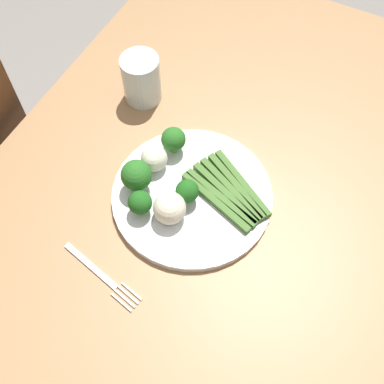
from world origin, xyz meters
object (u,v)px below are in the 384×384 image
(broccoli_back_right, at_px, (187,191))
(broccoli_outer_edge, at_px, (136,176))
(water_glass, at_px, (141,79))
(dining_table, at_px, (194,251))
(fork, at_px, (102,275))
(asparagus_bundle, at_px, (228,192))
(broccoli_near_center, at_px, (173,140))
(broccoli_front, at_px, (140,203))
(plate, at_px, (192,196))
(cauliflower_edge, at_px, (154,158))
(cauliflower_mid, at_px, (170,208))

(broccoli_back_right, relative_size, broccoli_outer_edge, 0.75)
(water_glass, bearing_deg, dining_table, 46.50)
(fork, bearing_deg, asparagus_bundle, 74.87)
(broccoli_outer_edge, height_order, broccoli_near_center, broccoli_outer_edge)
(broccoli_front, relative_size, water_glass, 0.51)
(plate, xyz_separation_m, broccoli_front, (0.07, -0.06, 0.04))
(dining_table, bearing_deg, water_glass, -133.50)
(broccoli_front, xyz_separation_m, water_glass, (-0.24, -0.14, 0.01))
(dining_table, height_order, cauliflower_edge, cauliflower_edge)
(broccoli_front, bearing_deg, water_glass, -150.29)
(broccoli_front, distance_m, cauliflower_mid, 0.05)
(plate, xyz_separation_m, broccoli_back_right, (0.01, -0.00, 0.04))
(asparagus_bundle, distance_m, water_glass, 0.29)
(cauliflower_mid, height_order, water_glass, water_glass)
(dining_table, relative_size, broccoli_outer_edge, 20.32)
(dining_table, bearing_deg, fork, -31.88)
(broccoli_near_center, height_order, cauliflower_edge, broccoli_near_center)
(plate, bearing_deg, broccoli_near_center, -133.17)
(asparagus_bundle, bearing_deg, broccoli_outer_edge, 45.76)
(asparagus_bundle, bearing_deg, broccoli_near_center, 6.46)
(asparagus_bundle, distance_m, cauliflower_edge, 0.15)
(broccoli_near_center, bearing_deg, plate, 46.83)
(dining_table, relative_size, cauliflower_edge, 28.04)
(cauliflower_mid, xyz_separation_m, fork, (0.14, -0.05, -0.04))
(broccoli_back_right, xyz_separation_m, cauliflower_mid, (0.04, -0.01, -0.00))
(broccoli_front, distance_m, broccoli_outer_edge, 0.05)
(dining_table, height_order, water_glass, water_glass)
(broccoli_outer_edge, relative_size, fork, 0.41)
(broccoli_near_center, bearing_deg, cauliflower_mid, 25.67)
(dining_table, height_order, asparagus_bundle, asparagus_bundle)
(dining_table, distance_m, asparagus_bundle, 0.16)
(dining_table, xyz_separation_m, broccoli_near_center, (-0.12, -0.10, 0.16))
(asparagus_bundle, relative_size, fork, 1.06)
(broccoli_near_center, bearing_deg, broccoli_front, 4.82)
(broccoli_front, distance_m, cauliflower_edge, 0.10)
(broccoli_outer_edge, bearing_deg, asparagus_bundle, 112.32)
(dining_table, height_order, fork, fork)
(dining_table, xyz_separation_m, fork, (0.15, -0.09, 0.11))
(plate, bearing_deg, cauliflower_edge, -103.52)
(broccoli_outer_edge, bearing_deg, fork, 9.18)
(broccoli_near_center, relative_size, cauliflower_edge, 1.14)
(broccoli_front, relative_size, cauliflower_mid, 0.90)
(plate, relative_size, cauliflower_edge, 5.92)
(broccoli_back_right, bearing_deg, broccoli_near_center, -139.33)
(plate, bearing_deg, broccoli_outer_edge, -70.69)
(cauliflower_edge, bearing_deg, cauliflower_mid, 43.56)
(fork, bearing_deg, broccoli_outer_edge, 112.01)
(broccoli_near_center, relative_size, water_glass, 0.55)
(plate, height_order, broccoli_near_center, broccoli_near_center)
(plate, bearing_deg, dining_table, 31.46)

